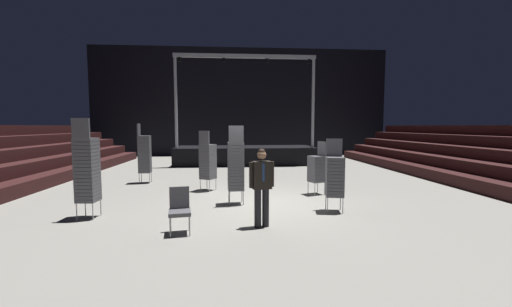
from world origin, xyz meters
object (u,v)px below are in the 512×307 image
object	(u,v)px
chair_stack_mid_centre	(236,165)
chair_stack_rear_left	(208,161)
chair_stack_mid_right	(335,175)
chair_stack_front_left	(317,168)
loose_chair_near_man	(180,207)
stage_riser	(245,153)
man_with_tie	(262,183)
chair_stack_front_right	(144,153)
chair_stack_mid_left	(87,169)

from	to	relation	value
chair_stack_mid_centre	chair_stack_rear_left	bearing A→B (deg)	111.44
chair_stack_mid_right	chair_stack_front_left	bearing A→B (deg)	-82.52
chair_stack_front_left	loose_chair_near_man	distance (m)	5.15
stage_riser	man_with_tie	distance (m)	11.70
man_with_tie	chair_stack_mid_right	bearing A→B (deg)	-163.78
stage_riser	man_with_tie	xyz separation A→B (m)	(-0.11, -11.69, 0.37)
chair_stack_mid_centre	stage_riser	bearing A→B (deg)	82.23
chair_stack_front_right	chair_stack_rear_left	distance (m)	3.04
chair_stack_mid_centre	chair_stack_rear_left	size ratio (longest dim) A/B	1.08
chair_stack_mid_left	loose_chair_near_man	size ratio (longest dim) A/B	2.53
stage_riser	chair_stack_front_left	world-z (taller)	stage_riser
man_with_tie	chair_stack_mid_left	size ratio (longest dim) A/B	0.72
stage_riser	chair_stack_mid_left	size ratio (longest dim) A/B	3.33
stage_riser	chair_stack_mid_left	bearing A→B (deg)	-111.40
chair_stack_front_left	chair_stack_rear_left	size ratio (longest dim) A/B	0.83
chair_stack_mid_left	chair_stack_rear_left	bearing A→B (deg)	53.87
loose_chair_near_man	chair_stack_rear_left	bearing A→B (deg)	-102.74
chair_stack_front_right	chair_stack_mid_right	xyz separation A→B (m)	(6.01, -4.59, -0.21)
chair_stack_front_left	chair_stack_mid_right	world-z (taller)	chair_stack_mid_right
chair_stack_mid_right	chair_stack_mid_centre	world-z (taller)	chair_stack_mid_centre
loose_chair_near_man	chair_stack_front_left	bearing A→B (deg)	-147.43
chair_stack_mid_centre	loose_chair_near_man	world-z (taller)	chair_stack_mid_centre
chair_stack_front_right	chair_stack_mid_right	bearing A→B (deg)	48.59
stage_riser	chair_stack_mid_right	world-z (taller)	stage_riser
chair_stack_mid_left	chair_stack_front_right	bearing A→B (deg)	93.56
man_with_tie	loose_chair_near_man	size ratio (longest dim) A/B	1.82
chair_stack_mid_right	loose_chair_near_man	xyz separation A→B (m)	(-3.71, -1.35, -0.41)
stage_riser	man_with_tie	world-z (taller)	stage_riser
chair_stack_mid_left	chair_stack_rear_left	xyz separation A→B (m)	(2.61, 3.07, -0.17)
chair_stack_front_left	chair_stack_mid_left	size ratio (longest dim) A/B	0.72
chair_stack_front_right	chair_stack_mid_left	bearing A→B (deg)	-4.76
stage_riser	loose_chair_near_man	size ratio (longest dim) A/B	8.42
loose_chair_near_man	chair_stack_mid_centre	bearing A→B (deg)	-126.41
man_with_tie	chair_stack_rear_left	world-z (taller)	chair_stack_rear_left
chair_stack_front_left	chair_stack_front_right	size ratio (longest dim) A/B	0.74
man_with_tie	chair_stack_mid_centre	distance (m)	2.15
chair_stack_front_left	chair_stack_mid_centre	distance (m)	2.87
man_with_tie	loose_chair_near_man	bearing A→B (deg)	-4.75
chair_stack_mid_centre	loose_chair_near_man	bearing A→B (deg)	-120.97
chair_stack_front_left	chair_stack_mid_centre	bearing A→B (deg)	92.45
chair_stack_mid_centre	man_with_tie	bearing A→B (deg)	-79.42
stage_riser	chair_stack_front_right	distance (m)	7.30
chair_stack_mid_left	chair_stack_mid_centre	xyz separation A→B (m)	(3.55, 1.09, -0.08)
stage_riser	chair_stack_front_right	size ratio (longest dim) A/B	3.45
chair_stack_mid_left	chair_stack_rear_left	world-z (taller)	chair_stack_mid_left
chair_stack_mid_left	chair_stack_mid_centre	distance (m)	3.71
chair_stack_front_right	chair_stack_front_left	bearing A→B (deg)	63.65
man_with_tie	chair_stack_mid_left	xyz separation A→B (m)	(-4.09, 0.99, 0.22)
man_with_tie	loose_chair_near_man	distance (m)	1.80
chair_stack_mid_right	stage_riser	bearing A→B (deg)	-69.52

